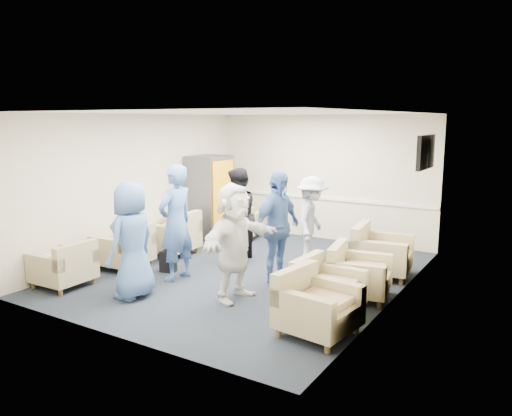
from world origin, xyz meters
The scene contains 25 objects.
floor centered at (0.00, 0.00, 0.00)m, with size 6.00×6.00×0.00m, color black.
ceiling centered at (0.00, 0.00, 2.70)m, with size 6.00×6.00×0.00m, color white.
back_wall centered at (0.00, 3.00, 1.35)m, with size 5.00×0.02×2.70m, color beige.
front_wall centered at (0.00, -3.00, 1.35)m, with size 5.00×0.02×2.70m, color beige.
left_wall centered at (-2.50, 0.00, 1.35)m, with size 0.02×6.00×2.70m, color beige.
right_wall centered at (2.50, 0.00, 1.35)m, with size 0.02×6.00×2.70m, color beige.
chair_rail centered at (0.00, 2.98, 0.90)m, with size 4.98×0.04×0.06m, color white.
tv centered at (2.44, 1.80, 2.05)m, with size 0.10×1.00×0.58m.
armchair_left_near centered at (-2.05, -2.12, 0.31)m, with size 0.80×0.80×0.62m.
armchair_left_mid centered at (-1.98, -0.91, 0.33)m, with size 0.88×0.88×0.66m.
armchair_left_far centered at (-1.87, 0.20, 0.36)m, with size 0.92×0.92×0.72m.
armchair_right_near centered at (2.02, -1.67, 0.34)m, with size 0.95×0.95×0.67m.
armchair_right_midnear centered at (1.85, -0.97, 0.32)m, with size 0.83×0.83×0.64m.
armchair_right_midfar centered at (1.99, -0.16, 0.33)m, with size 0.96×0.96×0.66m.
armchair_right_far centered at (1.94, 1.05, 0.36)m, with size 1.02×1.02×0.73m.
armchair_corner centered at (-1.52, 2.13, 0.32)m, with size 0.92×0.92×0.64m.
vending_machine centered at (-2.09, 1.72, 0.91)m, with size 0.74×0.86×1.82m.
backpack centered at (-1.21, -0.67, 0.23)m, with size 0.29×0.24×0.44m.
pillow centered at (-2.05, -2.12, 0.48)m, with size 0.50×0.38×0.14m, color white.
person_front_left centered at (-0.81, -1.88, 0.86)m, with size 0.84×0.55×1.72m, color #4467A3.
person_mid_left centered at (-0.81, -0.90, 0.95)m, with size 0.69×0.45×1.89m, color #4467A3.
person_back_left centered at (-0.54, 0.47, 0.87)m, with size 0.84×0.66×1.74m, color black.
person_back_right centered at (0.66, 1.12, 0.80)m, with size 1.03×0.59×1.60m, color silver.
person_mid_right centered at (0.65, -0.15, 0.90)m, with size 1.06×0.44×1.81m, color #4467A3.
person_front_right centered at (0.52, -1.17, 0.86)m, with size 1.59×0.51×1.72m, color white.
Camera 1 is at (4.44, -6.94, 2.60)m, focal length 35.00 mm.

